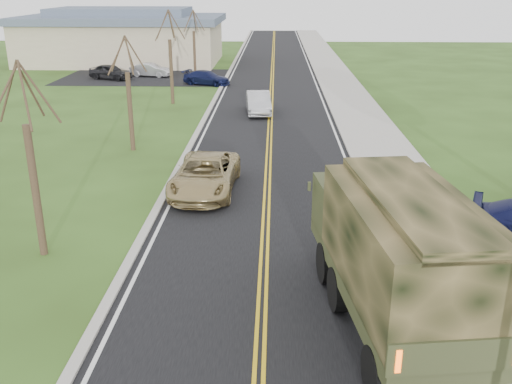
{
  "coord_description": "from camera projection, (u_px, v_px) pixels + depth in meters",
  "views": [
    {
      "loc": [
        0.29,
        -6.09,
        8.1
      ],
      "look_at": [
        -0.29,
        11.03,
        1.8
      ],
      "focal_mm": 40.0,
      "sensor_mm": 36.0,
      "label": 1
    }
  ],
  "objects": [
    {
      "name": "road",
      "position": [
        272.0,
        89.0,
        46.03
      ],
      "size": [
        8.0,
        120.0,
        0.01
      ],
      "primitive_type": "cube",
      "color": "black",
      "rests_on": "ground"
    },
    {
      "name": "curb_right",
      "position": [
        323.0,
        89.0,
        45.88
      ],
      "size": [
        0.3,
        120.0,
        0.12
      ],
      "primitive_type": "cube",
      "color": "#9E998E",
      "rests_on": "ground"
    },
    {
      "name": "sidewalk_right",
      "position": [
        345.0,
        89.0,
        45.83
      ],
      "size": [
        3.2,
        120.0,
        0.1
      ],
      "primitive_type": "cube",
      "color": "#9E998E",
      "rests_on": "ground"
    },
    {
      "name": "curb_left",
      "position": [
        221.0,
        88.0,
        46.15
      ],
      "size": [
        0.3,
        120.0,
        0.1
      ],
      "primitive_type": "cube",
      "color": "#9E998E",
      "rests_on": "ground"
    },
    {
      "name": "bare_tree_a",
      "position": [
        33.0,
        176.0,
        17.21
      ],
      "size": [
        1.93,
        2.26,
        6.08
      ],
      "color": "#38281C",
      "rests_on": "ground"
    },
    {
      "name": "bare_tree_b",
      "position": [
        130.0,
        102.0,
        28.52
      ],
      "size": [
        1.83,
        2.14,
        5.73
      ],
      "color": "#38281C",
      "rests_on": "ground"
    },
    {
      "name": "bare_tree_c",
      "position": [
        171.0,
        64.0,
        39.67
      ],
      "size": [
        2.04,
        2.39,
        6.42
      ],
      "color": "#38281C",
      "rests_on": "ground"
    },
    {
      "name": "bare_tree_d",
      "position": [
        194.0,
        49.0,
        51.0
      ],
      "size": [
        1.88,
        2.2,
        5.91
      ],
      "color": "#38281C",
      "rests_on": "ground"
    },
    {
      "name": "commercial_building",
      "position": [
        123.0,
        37.0,
        60.59
      ],
      "size": [
        25.5,
        21.5,
        5.65
      ],
      "color": "tan",
      "rests_on": "ground"
    },
    {
      "name": "military_truck",
      "position": [
        397.0,
        248.0,
        13.58
      ],
      "size": [
        3.58,
        7.85,
        3.78
      ],
      "rotation": [
        0.0,
        0.0,
        0.13
      ],
      "color": "black",
      "rests_on": "ground"
    },
    {
      "name": "suv_champagne",
      "position": [
        205.0,
        175.0,
        23.27
      ],
      "size": [
        2.68,
        5.39,
        1.47
      ],
      "primitive_type": "imported",
      "rotation": [
        0.0,
        0.0,
        -0.05
      ],
      "color": "tan",
      "rests_on": "ground"
    },
    {
      "name": "sedan_silver",
      "position": [
        258.0,
        103.0,
        37.33
      ],
      "size": [
        1.86,
        4.37,
        1.4
      ],
      "primitive_type": "imported",
      "rotation": [
        0.0,
        0.0,
        0.09
      ],
      "color": "#B4B4B9",
      "rests_on": "ground"
    },
    {
      "name": "lot_car_dark",
      "position": [
        110.0,
        72.0,
        50.51
      ],
      "size": [
        4.23,
        2.95,
        1.34
      ],
      "primitive_type": "imported",
      "rotation": [
        0.0,
        0.0,
        1.18
      ],
      "color": "black",
      "rests_on": "ground"
    },
    {
      "name": "lot_car_silver",
      "position": [
        150.0,
        70.0,
        52.04
      ],
      "size": [
        3.88,
        1.98,
        1.22
      ],
      "primitive_type": "imported",
      "rotation": [
        0.0,
        0.0,
        1.38
      ],
      "color": "#B8B7BD",
      "rests_on": "ground"
    },
    {
      "name": "lot_car_navy",
      "position": [
        207.0,
        78.0,
        47.88
      ],
      "size": [
        4.37,
        2.97,
        1.18
      ],
      "primitive_type": "imported",
      "rotation": [
        0.0,
        0.0,
        1.21
      ],
      "color": "#0F153A",
      "rests_on": "ground"
    }
  ]
}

